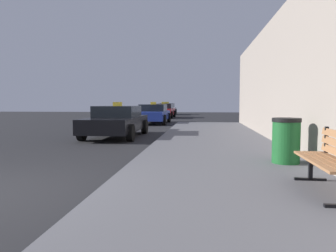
{
  "coord_description": "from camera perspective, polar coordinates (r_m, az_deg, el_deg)",
  "views": [
    {
      "loc": [
        3.54,
        -4.45,
        1.44
      ],
      "look_at": [
        2.72,
        3.2,
        0.86
      ],
      "focal_mm": 34.32,
      "sensor_mm": 36.0,
      "label": 1
    }
  ],
  "objects": [
    {
      "name": "sidewalk",
      "position": [
        4.68,
        11.76,
        -12.72
      ],
      "size": [
        4.0,
        32.0,
        0.15
      ],
      "primitive_type": "cube",
      "color": "#5B5B60",
      "rests_on": "ground_plane"
    },
    {
      "name": "bench",
      "position": [
        5.12,
        27.31,
        -4.91
      ],
      "size": [
        0.53,
        1.63,
        0.89
      ],
      "rotation": [
        0.0,
        0.0,
        -0.02
      ],
      "color": "#9E6B42",
      "rests_on": "sidewalk"
    },
    {
      "name": "trash_bin",
      "position": [
        7.2,
        20.24,
        -2.41
      ],
      "size": [
        0.59,
        0.59,
        0.95
      ],
      "color": "#195926",
      "rests_on": "sidewalk"
    },
    {
      "name": "car_black",
      "position": [
        13.34,
        -9.12,
        0.87
      ],
      "size": [
        2.06,
        4.48,
        1.43
      ],
      "rotation": [
        0.0,
        0.0,
        3.14
      ],
      "color": "black",
      "rests_on": "ground_plane"
    },
    {
      "name": "car_blue",
      "position": [
        21.32,
        -2.69,
        2.19
      ],
      "size": [
        2.06,
        4.55,
        1.43
      ],
      "rotation": [
        0.0,
        0.0,
        3.14
      ],
      "color": "#233899",
      "rests_on": "ground_plane"
    },
    {
      "name": "car_red",
      "position": [
        29.09,
        -0.83,
        2.76
      ],
      "size": [
        1.98,
        4.41,
        1.43
      ],
      "rotation": [
        0.0,
        0.0,
        3.14
      ],
      "color": "red",
      "rests_on": "ground_plane"
    },
    {
      "name": "car_white",
      "position": [
        36.33,
        -0.16,
        3.07
      ],
      "size": [
        1.95,
        4.13,
        1.43
      ],
      "rotation": [
        0.0,
        0.0,
        3.14
      ],
      "color": "white",
      "rests_on": "ground_plane"
    }
  ]
}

